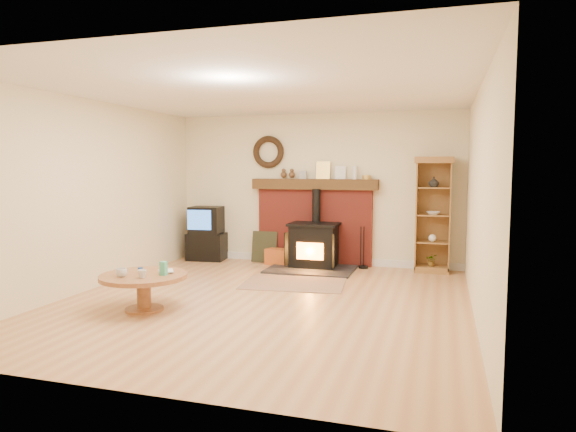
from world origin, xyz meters
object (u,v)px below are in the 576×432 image
(wood_stove, at_px, (314,246))
(tv_unit, at_px, (206,234))
(curio_cabinet, at_px, (433,215))
(coffee_table, at_px, (143,281))

(wood_stove, relative_size, tv_unit, 1.44)
(wood_stove, relative_size, curio_cabinet, 0.76)
(wood_stove, bearing_deg, curio_cabinet, 8.32)
(curio_cabinet, relative_size, coffee_table, 1.82)
(tv_unit, relative_size, coffee_table, 0.96)
(tv_unit, distance_m, coffee_table, 3.33)
(wood_stove, xyz_separation_m, coffee_table, (-1.30, -3.05, -0.02))
(wood_stove, distance_m, coffee_table, 3.31)
(curio_cabinet, distance_m, coffee_table, 4.65)
(coffee_table, bearing_deg, curio_cabinet, 46.13)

